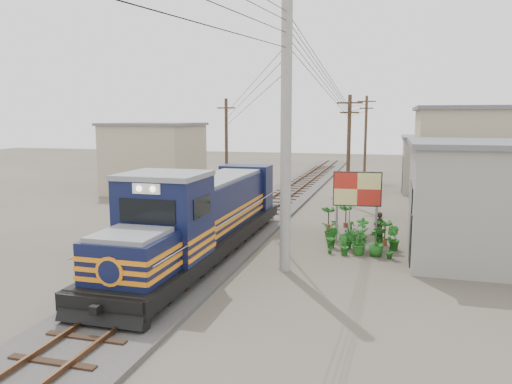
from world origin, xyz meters
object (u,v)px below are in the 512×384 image
(vendor, at_px, (379,228))
(billboard, at_px, (357,191))
(locomotive, at_px, (203,219))
(market_umbrella, at_px, (350,195))

(vendor, bearing_deg, billboard, -28.67)
(billboard, bearing_deg, vendor, 9.97)
(locomotive, bearing_deg, billboard, 34.13)
(locomotive, xyz_separation_m, vendor, (6.72, 4.17, -0.89))
(locomotive, height_order, vendor, locomotive)
(billboard, bearing_deg, locomotive, -151.51)
(market_umbrella, height_order, vendor, market_umbrella)
(market_umbrella, distance_m, vendor, 2.60)
(locomotive, xyz_separation_m, market_umbrella, (5.28, 5.99, 0.29))
(market_umbrella, bearing_deg, vendor, -51.63)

